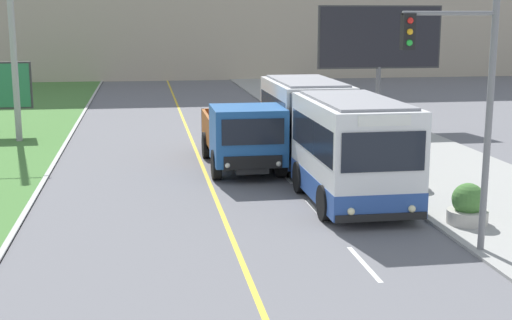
% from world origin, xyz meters
% --- Properties ---
extents(city_bus, '(2.71, 11.83, 3.21)m').
position_xyz_m(city_bus, '(3.96, 16.02, 1.63)').
color(city_bus, white).
rests_on(city_bus, ground_plane).
extents(dump_truck, '(2.57, 6.71, 2.48)m').
position_xyz_m(dump_truck, '(1.43, 17.99, 1.25)').
color(dump_truck, black).
rests_on(dump_truck, ground_plane).
extents(utility_pole_far, '(1.80, 0.28, 10.27)m').
position_xyz_m(utility_pole_far, '(-7.72, 25.86, 5.19)').
color(utility_pole_far, '#9E9E99').
rests_on(utility_pole_far, ground_plane).
extents(traffic_light_mast, '(2.28, 0.32, 6.03)m').
position_xyz_m(traffic_light_mast, '(5.13, 8.16, 3.83)').
color(traffic_light_mast, slate).
rests_on(traffic_light_mast, ground_plane).
extents(billboard_large, '(6.34, 0.24, 6.08)m').
position_xyz_m(billboard_large, '(9.65, 27.53, 4.40)').
color(billboard_large, '#59595B').
rests_on(billboard_large, ground_plane).
extents(planter_round_near, '(1.10, 1.10, 1.11)m').
position_xyz_m(planter_round_near, '(6.40, 10.24, 0.56)').
color(planter_round_near, '#B7B2A8').
rests_on(planter_round_near, sidewalk_right).
extents(planter_round_second, '(1.13, 1.13, 1.14)m').
position_xyz_m(planter_round_second, '(6.33, 14.39, 0.57)').
color(planter_round_second, '#B7B2A8').
rests_on(planter_round_second, sidewalk_right).
extents(planter_round_third, '(1.10, 1.10, 1.17)m').
position_xyz_m(planter_round_third, '(6.22, 18.54, 0.59)').
color(planter_round_third, '#B7B2A8').
rests_on(planter_round_third, sidewalk_right).
extents(planter_round_far, '(0.98, 0.98, 1.05)m').
position_xyz_m(planter_round_far, '(6.38, 22.70, 0.54)').
color(planter_round_far, '#B7B2A8').
rests_on(planter_round_far, sidewalk_right).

